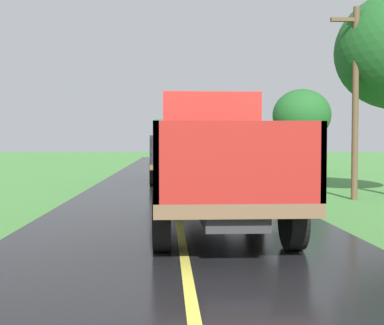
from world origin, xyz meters
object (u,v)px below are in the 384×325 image
at_px(banana_truck_near, 213,158).
at_px(banana_truck_far, 178,150).
at_px(utility_pole_roadside, 355,97).
at_px(roadside_tree_mid_right, 302,115).

distance_m(banana_truck_near, banana_truck_far, 11.70).
distance_m(banana_truck_far, utility_pole_roadside, 8.89).
distance_m(banana_truck_far, roadside_tree_mid_right, 10.17).
bearing_deg(banana_truck_near, utility_pole_roadside, 44.55).
bearing_deg(roadside_tree_mid_right, utility_pole_roadside, -98.78).
xyz_separation_m(banana_truck_far, roadside_tree_mid_right, (7.50, 6.58, 1.96)).
bearing_deg(banana_truck_far, roadside_tree_mid_right, 41.28).
height_order(banana_truck_far, utility_pole_roadside, utility_pole_roadside).
relative_size(banana_truck_near, utility_pole_roadside, 0.96).
relative_size(utility_pole_roadside, roadside_tree_mid_right, 1.21).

